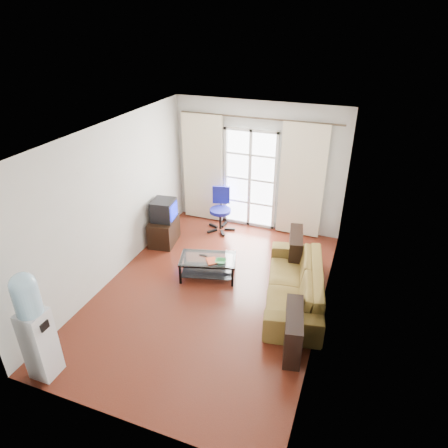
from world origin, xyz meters
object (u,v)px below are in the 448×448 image
at_px(tv_stand, 164,231).
at_px(task_chair, 221,218).
at_px(water_cooler, 34,325).
at_px(coffee_table, 208,265).
at_px(sofa, 294,283).
at_px(crt_tv, 163,210).

distance_m(tv_stand, task_chair, 1.28).
distance_m(tv_stand, water_cooler, 3.59).
relative_size(coffee_table, task_chair, 1.15).
xyz_separation_m(sofa, crt_tv, (-2.86, 0.93, 0.41)).
relative_size(tv_stand, crt_tv, 1.39).
bearing_deg(water_cooler, crt_tv, 92.71).
distance_m(task_chair, water_cooler, 4.55).
bearing_deg(coffee_table, tv_stand, 148.28).
distance_m(coffee_table, tv_stand, 1.54).
bearing_deg(sofa, coffee_table, -104.60).
relative_size(sofa, water_cooler, 1.47).
height_order(tv_stand, task_chair, task_chair).
xyz_separation_m(sofa, task_chair, (-1.98, 1.83, -0.04)).
relative_size(tv_stand, task_chair, 0.75).
xyz_separation_m(tv_stand, task_chair, (0.88, 0.92, 0.02)).
relative_size(crt_tv, water_cooler, 0.32).
distance_m(coffee_table, water_cooler, 3.02).
bearing_deg(task_chair, tv_stand, -149.03).
height_order(sofa, coffee_table, sofa).
bearing_deg(tv_stand, crt_tv, 72.19).
distance_m(coffee_table, task_chair, 1.78).
xyz_separation_m(sofa, water_cooler, (-2.71, -2.63, 0.50)).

